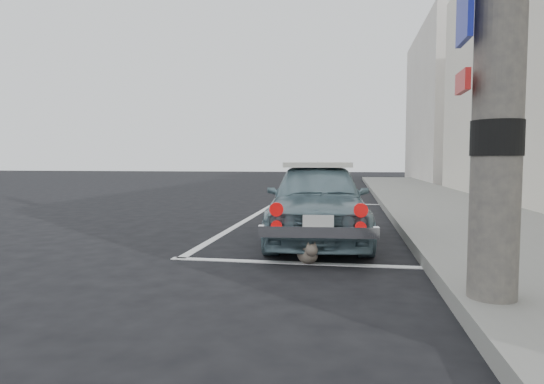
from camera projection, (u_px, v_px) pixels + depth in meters
The scene contains 8 objects.
ground at pixel (264, 253), 5.61m from camera, with size 80.00×80.00×0.00m, color black.
sidewalk at pixel (491, 229), 7.04m from camera, with size 2.80×40.00×0.15m, color slate.
building_far at pixel (452, 106), 23.95m from camera, with size 3.50×10.00×8.00m, color beige.
pline_rear at pixel (300, 263), 5.04m from camera, with size 3.00×0.12×0.01m, color silver.
pline_front at pixel (328, 204), 11.92m from camera, with size 3.00×0.12×0.01m, color silver.
pline_side at pixel (247, 220), 8.71m from camera, with size 0.12×7.00×0.01m, color silver.
retro_coupe at pixel (317, 200), 6.46m from camera, with size 1.60×3.45×1.14m.
cat at pixel (308, 253), 5.02m from camera, with size 0.34×0.49×0.27m.
Camera 1 is at (1.02, -5.45, 1.14)m, focal length 30.00 mm.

